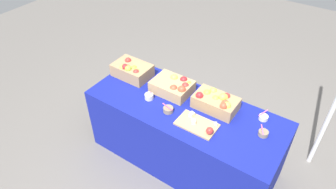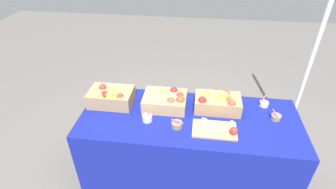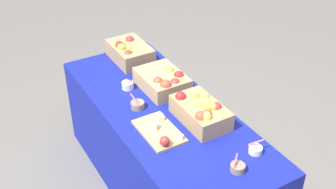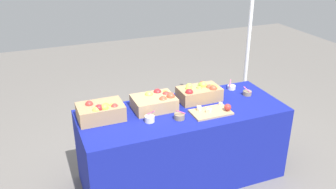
{
  "view_description": "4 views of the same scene",
  "coord_description": "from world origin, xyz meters",
  "px_view_note": "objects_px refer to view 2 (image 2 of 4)",
  "views": [
    {
      "loc": [
        1.06,
        -1.85,
        2.63
      ],
      "look_at": [
        -0.18,
        -0.03,
        0.83
      ],
      "focal_mm": 32.42,
      "sensor_mm": 36.0,
      "label": 1
    },
    {
      "loc": [
        0.04,
        -1.79,
        2.18
      ],
      "look_at": [
        -0.19,
        0.04,
        0.93
      ],
      "focal_mm": 28.17,
      "sensor_mm": 36.0,
      "label": 2
    },
    {
      "loc": [
        2.06,
        -1.16,
        2.43
      ],
      "look_at": [
        0.15,
        -0.04,
        0.96
      ],
      "focal_mm": 45.59,
      "sensor_mm": 36.0,
      "label": 3
    },
    {
      "loc": [
        -1.24,
        -2.7,
        2.25
      ],
      "look_at": [
        -0.16,
        -0.02,
        0.93
      ],
      "focal_mm": 38.89,
      "sensor_mm": 36.0,
      "label": 4
    }
  ],
  "objects_px": {
    "sample_bowl_mid": "(276,117)",
    "sample_bowl_far": "(147,118)",
    "apple_crate_right": "(218,102)",
    "sample_bowl_extra": "(177,125)",
    "apple_crate_left": "(111,97)",
    "tent_pole": "(312,57)",
    "cutting_board_front": "(217,129)",
    "sample_bowl_near": "(264,104)",
    "apple_crate_middle": "(167,100)"
  },
  "relations": [
    {
      "from": "apple_crate_left",
      "to": "apple_crate_middle",
      "type": "relative_size",
      "value": 1.03
    },
    {
      "from": "apple_crate_right",
      "to": "sample_bowl_far",
      "type": "xyz_separation_m",
      "value": [
        -0.6,
        -0.24,
        -0.05
      ]
    },
    {
      "from": "apple_crate_middle",
      "to": "sample_bowl_far",
      "type": "xyz_separation_m",
      "value": [
        -0.14,
        -0.22,
        -0.04
      ]
    },
    {
      "from": "apple_crate_left",
      "to": "tent_pole",
      "type": "height_order",
      "value": "tent_pole"
    },
    {
      "from": "cutting_board_front",
      "to": "sample_bowl_mid",
      "type": "distance_m",
      "value": 0.55
    },
    {
      "from": "apple_crate_middle",
      "to": "sample_bowl_mid",
      "type": "xyz_separation_m",
      "value": [
        0.95,
        -0.07,
        -0.04
      ]
    },
    {
      "from": "sample_bowl_extra",
      "to": "sample_bowl_far",
      "type": "bearing_deg",
      "value": 168.95
    },
    {
      "from": "apple_crate_left",
      "to": "sample_bowl_far",
      "type": "relative_size",
      "value": 3.67
    },
    {
      "from": "apple_crate_left",
      "to": "sample_bowl_mid",
      "type": "distance_m",
      "value": 1.46
    },
    {
      "from": "cutting_board_front",
      "to": "tent_pole",
      "type": "relative_size",
      "value": 0.17
    },
    {
      "from": "sample_bowl_near",
      "to": "sample_bowl_mid",
      "type": "distance_m",
      "value": 0.2
    },
    {
      "from": "sample_bowl_mid",
      "to": "sample_bowl_extra",
      "type": "relative_size",
      "value": 0.88
    },
    {
      "from": "apple_crate_middle",
      "to": "sample_bowl_extra",
      "type": "distance_m",
      "value": 0.3
    },
    {
      "from": "apple_crate_middle",
      "to": "sample_bowl_extra",
      "type": "relative_size",
      "value": 3.59
    },
    {
      "from": "apple_crate_left",
      "to": "sample_bowl_extra",
      "type": "distance_m",
      "value": 0.68
    },
    {
      "from": "sample_bowl_near",
      "to": "sample_bowl_far",
      "type": "relative_size",
      "value": 0.85
    },
    {
      "from": "sample_bowl_mid",
      "to": "sample_bowl_far",
      "type": "xyz_separation_m",
      "value": [
        -1.09,
        -0.16,
        0.01
      ]
    },
    {
      "from": "sample_bowl_far",
      "to": "tent_pole",
      "type": "height_order",
      "value": "tent_pole"
    },
    {
      "from": "apple_crate_middle",
      "to": "sample_bowl_mid",
      "type": "height_order",
      "value": "apple_crate_middle"
    },
    {
      "from": "apple_crate_left",
      "to": "sample_bowl_mid",
      "type": "bearing_deg",
      "value": -1.55
    },
    {
      "from": "sample_bowl_near",
      "to": "tent_pole",
      "type": "distance_m",
      "value": 0.74
    },
    {
      "from": "sample_bowl_far",
      "to": "tent_pole",
      "type": "bearing_deg",
      "value": 28.7
    },
    {
      "from": "cutting_board_front",
      "to": "sample_bowl_far",
      "type": "bearing_deg",
      "value": 174.26
    },
    {
      "from": "apple_crate_right",
      "to": "apple_crate_middle",
      "type": "bearing_deg",
      "value": -178.1
    },
    {
      "from": "sample_bowl_extra",
      "to": "apple_crate_left",
      "type": "bearing_deg",
      "value": 158.53
    },
    {
      "from": "apple_crate_left",
      "to": "sample_bowl_extra",
      "type": "xyz_separation_m",
      "value": [
        0.63,
        -0.25,
        -0.05
      ]
    },
    {
      "from": "apple_crate_right",
      "to": "cutting_board_front",
      "type": "height_order",
      "value": "apple_crate_right"
    },
    {
      "from": "sample_bowl_extra",
      "to": "sample_bowl_near",
      "type": "bearing_deg",
      "value": 27.49
    },
    {
      "from": "tent_pole",
      "to": "cutting_board_front",
      "type": "bearing_deg",
      "value": -136.32
    },
    {
      "from": "sample_bowl_mid",
      "to": "sample_bowl_far",
      "type": "distance_m",
      "value": 1.1
    },
    {
      "from": "apple_crate_middle",
      "to": "cutting_board_front",
      "type": "relative_size",
      "value": 1.07
    },
    {
      "from": "apple_crate_middle",
      "to": "apple_crate_right",
      "type": "distance_m",
      "value": 0.46
    },
    {
      "from": "sample_bowl_far",
      "to": "tent_pole",
      "type": "relative_size",
      "value": 0.05
    },
    {
      "from": "sample_bowl_near",
      "to": "sample_bowl_far",
      "type": "height_order",
      "value": "sample_bowl_far"
    },
    {
      "from": "apple_crate_right",
      "to": "sample_bowl_mid",
      "type": "xyz_separation_m",
      "value": [
        0.49,
        -0.08,
        -0.06
      ]
    },
    {
      "from": "apple_crate_right",
      "to": "cutting_board_front",
      "type": "bearing_deg",
      "value": -92.72
    },
    {
      "from": "sample_bowl_near",
      "to": "sample_bowl_far",
      "type": "xyz_separation_m",
      "value": [
        -1.02,
        -0.35,
        0.01
      ]
    },
    {
      "from": "apple_crate_left",
      "to": "tent_pole",
      "type": "bearing_deg",
      "value": 18.44
    },
    {
      "from": "sample_bowl_mid",
      "to": "sample_bowl_far",
      "type": "height_order",
      "value": "sample_bowl_far"
    },
    {
      "from": "sample_bowl_extra",
      "to": "sample_bowl_mid",
      "type": "bearing_deg",
      "value": 14.11
    },
    {
      "from": "sample_bowl_near",
      "to": "tent_pole",
      "type": "xyz_separation_m",
      "value": [
        0.49,
        0.48,
        0.27
      ]
    },
    {
      "from": "sample_bowl_far",
      "to": "sample_bowl_extra",
      "type": "height_order",
      "value": "same"
    },
    {
      "from": "sample_bowl_extra",
      "to": "tent_pole",
      "type": "distance_m",
      "value": 1.55
    },
    {
      "from": "cutting_board_front",
      "to": "sample_bowl_near",
      "type": "distance_m",
      "value": 0.59
    },
    {
      "from": "apple_crate_middle",
      "to": "sample_bowl_mid",
      "type": "bearing_deg",
      "value": -4.02
    },
    {
      "from": "sample_bowl_mid",
      "to": "sample_bowl_extra",
      "type": "height_order",
      "value": "sample_bowl_extra"
    },
    {
      "from": "apple_crate_left",
      "to": "sample_bowl_mid",
      "type": "height_order",
      "value": "apple_crate_left"
    },
    {
      "from": "apple_crate_middle",
      "to": "tent_pole",
      "type": "xyz_separation_m",
      "value": [
        1.37,
        0.6,
        0.22
      ]
    },
    {
      "from": "apple_crate_left",
      "to": "cutting_board_front",
      "type": "bearing_deg",
      "value": -15.02
    },
    {
      "from": "sample_bowl_mid",
      "to": "sample_bowl_extra",
      "type": "distance_m",
      "value": 0.85
    }
  ]
}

